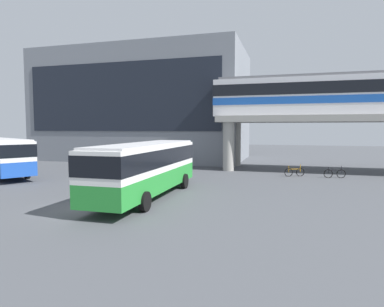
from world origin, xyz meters
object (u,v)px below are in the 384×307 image
object	(u,v)px
bicycle_orange	(294,172)
bus_main	(147,164)
train	(348,94)
pedestrian_waiting_near_stop	(103,166)
bicycle_black	(335,174)
station_building	(145,107)

from	to	relation	value
bicycle_orange	bus_main	bearing A→B (deg)	-126.48
train	bus_main	xyz separation A→B (m)	(-13.23, -16.07, -5.26)
bus_main	pedestrian_waiting_near_stop	xyz separation A→B (m)	(-7.89, 8.35, -1.23)
bicycle_black	bicycle_orange	xyz separation A→B (m)	(-3.18, 0.02, 0.00)
station_building	train	world-z (taller)	station_building
train	bicycle_orange	bearing A→B (deg)	-136.07
train	bicycle_orange	distance (m)	9.47
station_building	bus_main	xyz separation A→B (m)	(10.67, -23.88, -5.02)
bus_main	bicycle_black	distance (m)	16.54
station_building	pedestrian_waiting_near_stop	size ratio (longest dim) A/B	16.21
bus_main	bicycle_orange	bearing A→B (deg)	53.52
train	bus_main	distance (m)	21.47
bus_main	bicycle_orange	xyz separation A→B (m)	(8.55, 11.56, -1.63)
pedestrian_waiting_near_stop	bicycle_black	bearing A→B (deg)	9.24
train	bicycle_black	bearing A→B (deg)	-108.34
train	bicycle_orange	world-z (taller)	train
station_building	pedestrian_waiting_near_stop	xyz separation A→B (m)	(2.78, -15.53, -6.24)
station_building	bus_main	world-z (taller)	station_building
bicycle_black	bicycle_orange	distance (m)	3.18
train	bicycle_orange	xyz separation A→B (m)	(-4.68, -4.51, -6.89)
bicycle_black	train	bearing A→B (deg)	71.66
train	bicycle_black	world-z (taller)	train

